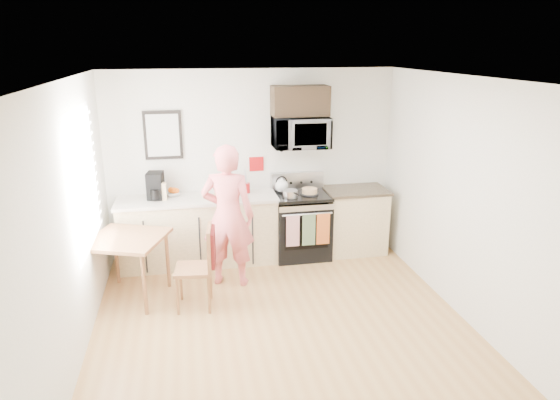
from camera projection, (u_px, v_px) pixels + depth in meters
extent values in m
plane|color=#A67440|center=(285.00, 334.00, 5.23)|extent=(4.60, 4.60, 0.00)
cube|color=white|center=(253.00, 164.00, 7.00)|extent=(4.00, 0.04, 2.60)
cube|color=white|center=(372.00, 355.00, 2.69)|extent=(4.00, 0.04, 2.60)
cube|color=white|center=(68.00, 231.00, 4.48)|extent=(0.04, 4.60, 2.60)
cube|color=white|center=(473.00, 205.00, 5.21)|extent=(0.04, 4.60, 2.60)
cube|color=white|center=(286.00, 80.00, 4.45)|extent=(4.00, 4.60, 0.04)
cube|color=white|center=(83.00, 181.00, 5.16)|extent=(0.02, 1.40, 1.50)
cube|color=white|center=(84.00, 181.00, 5.16)|extent=(0.01, 1.30, 1.40)
cube|color=tan|center=(199.00, 232.00, 6.82)|extent=(2.10, 0.60, 0.90)
cube|color=beige|center=(197.00, 199.00, 6.68)|extent=(2.14, 0.64, 0.04)
cube|color=tan|center=(354.00, 221.00, 7.23)|extent=(0.84, 0.60, 0.90)
cube|color=black|center=(356.00, 190.00, 7.09)|extent=(0.88, 0.64, 0.04)
cube|color=black|center=(301.00, 230.00, 7.08)|extent=(0.76, 0.65, 0.77)
cube|color=black|center=(306.00, 233.00, 6.76)|extent=(0.61, 0.02, 0.45)
cube|color=#B5B5BA|center=(307.00, 210.00, 6.67)|extent=(0.74, 0.02, 0.14)
cylinder|color=#B5B5BA|center=(307.00, 214.00, 6.64)|extent=(0.68, 0.02, 0.02)
cube|color=black|center=(301.00, 195.00, 6.93)|extent=(0.76, 0.65, 0.04)
cube|color=#B5B5BA|center=(297.00, 180.00, 7.14)|extent=(0.76, 0.08, 0.24)
cube|color=silver|center=(293.00, 231.00, 6.66)|extent=(0.18, 0.02, 0.44)
cube|color=#526D48|center=(309.00, 230.00, 6.70)|extent=(0.18, 0.02, 0.44)
cube|color=#B7411B|center=(323.00, 229.00, 6.74)|extent=(0.18, 0.02, 0.44)
imported|color=#B5B5BA|center=(300.00, 132.00, 6.77)|extent=(0.76, 0.51, 0.42)
cube|color=black|center=(300.00, 101.00, 6.68)|extent=(0.76, 0.35, 0.40)
cube|color=black|center=(163.00, 135.00, 6.62)|extent=(0.50, 0.03, 0.65)
cube|color=beige|center=(163.00, 135.00, 6.61)|extent=(0.42, 0.01, 0.56)
cube|color=#A80E11|center=(256.00, 164.00, 6.99)|extent=(0.20, 0.02, 0.20)
imported|color=#D43F3A|center=(228.00, 216.00, 6.10)|extent=(0.75, 0.60, 1.79)
cube|color=brown|center=(126.00, 239.00, 5.77)|extent=(0.82, 0.82, 0.04)
cylinder|color=brown|center=(88.00, 280.00, 5.62)|extent=(0.05, 0.05, 0.73)
cylinder|color=brown|center=(144.00, 285.00, 5.51)|extent=(0.05, 0.05, 0.73)
cylinder|color=brown|center=(116.00, 256.00, 6.26)|extent=(0.05, 0.05, 0.73)
cylinder|color=brown|center=(168.00, 260.00, 6.15)|extent=(0.05, 0.05, 0.73)
cube|color=brown|center=(193.00, 269.00, 5.64)|extent=(0.45, 0.45, 0.04)
cube|color=brown|center=(210.00, 248.00, 5.58)|extent=(0.09, 0.41, 0.49)
cube|color=maroon|center=(212.00, 247.00, 5.58)|extent=(0.10, 0.37, 0.41)
cylinder|color=brown|center=(178.00, 297.00, 5.54)|extent=(0.03, 0.03, 0.45)
cylinder|color=brown|center=(209.00, 295.00, 5.56)|extent=(0.03, 0.03, 0.45)
cylinder|color=brown|center=(181.00, 282.00, 5.87)|extent=(0.03, 0.03, 0.45)
cylinder|color=brown|center=(211.00, 281.00, 5.89)|extent=(0.03, 0.03, 0.45)
cube|color=brown|center=(228.00, 186.00, 6.85)|extent=(0.12, 0.15, 0.20)
cylinder|color=#A80E11|center=(246.00, 188.00, 6.88)|extent=(0.11, 0.11, 0.14)
imported|color=white|center=(172.00, 194.00, 6.76)|extent=(0.30, 0.30, 0.06)
cube|color=tan|center=(163.00, 191.00, 6.56)|extent=(0.09, 0.09, 0.23)
cube|color=black|center=(155.00, 185.00, 6.60)|extent=(0.24, 0.27, 0.36)
cylinder|color=black|center=(156.00, 194.00, 6.52)|extent=(0.13, 0.13, 0.13)
cube|color=tan|center=(225.00, 197.00, 6.55)|extent=(0.28, 0.17, 0.10)
cylinder|color=black|center=(310.00, 194.00, 6.89)|extent=(0.25, 0.25, 0.01)
cylinder|color=tan|center=(310.00, 191.00, 6.87)|extent=(0.21, 0.21, 0.07)
sphere|color=white|center=(282.00, 186.00, 6.96)|extent=(0.18, 0.18, 0.18)
cone|color=white|center=(282.00, 179.00, 6.93)|extent=(0.06, 0.06, 0.06)
torus|color=black|center=(282.00, 182.00, 6.94)|extent=(0.16, 0.02, 0.16)
cylinder|color=#B5B5BA|center=(290.00, 194.00, 6.73)|extent=(0.20, 0.20, 0.10)
cylinder|color=black|center=(296.00, 194.00, 6.59)|extent=(0.08, 0.18, 0.02)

